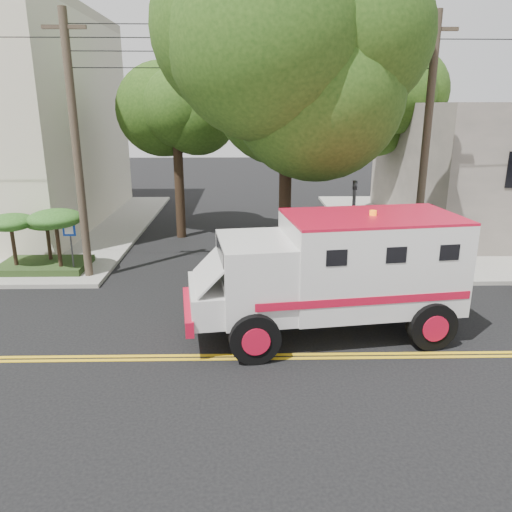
{
  "coord_description": "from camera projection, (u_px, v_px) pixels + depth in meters",
  "views": [
    {
      "loc": [
        0.09,
        -11.2,
        6.04
      ],
      "look_at": [
        0.39,
        3.45,
        1.6
      ],
      "focal_mm": 35.0,
      "sensor_mm": 36.0,
      "label": 1
    }
  ],
  "objects": [
    {
      "name": "ground",
      "position": [
        243.0,
        357.0,
        12.47
      ],
      "size": [
        100.0,
        100.0,
        0.0
      ],
      "primitive_type": "plane",
      "color": "black",
      "rests_on": "ground"
    },
    {
      "name": "sidewalk_ne",
      "position": [
        506.0,
        226.0,
        25.63
      ],
      "size": [
        17.0,
        17.0,
        0.15
      ],
      "primitive_type": "cube",
      "color": "gray",
      "rests_on": "ground"
    },
    {
      "name": "utility_pole_left",
      "position": [
        77.0,
        153.0,
        16.8
      ],
      "size": [
        0.28,
        0.28,
        9.0
      ],
      "primitive_type": "cylinder",
      "color": "#382D23",
      "rests_on": "ground"
    },
    {
      "name": "utility_pole_right",
      "position": [
        425.0,
        152.0,
        17.22
      ],
      "size": [
        0.28,
        0.28,
        9.0
      ],
      "primitive_type": "cylinder",
      "color": "#382D23",
      "rests_on": "ground"
    },
    {
      "name": "tree_main",
      "position": [
        301.0,
        68.0,
        16.36
      ],
      "size": [
        6.08,
        5.7,
        9.85
      ],
      "color": "black",
      "rests_on": "ground"
    },
    {
      "name": "tree_left",
      "position": [
        183.0,
        113.0,
        22.03
      ],
      "size": [
        4.48,
        4.2,
        7.7
      ],
      "color": "black",
      "rests_on": "ground"
    },
    {
      "name": "tree_right",
      "position": [
        413.0,
        104.0,
        25.97
      ],
      "size": [
        4.8,
        4.5,
        8.2
      ],
      "color": "black",
      "rests_on": "ground"
    },
    {
      "name": "traffic_signal",
      "position": [
        353.0,
        220.0,
        17.26
      ],
      "size": [
        0.15,
        0.18,
        3.6
      ],
      "color": "#3F3F42",
      "rests_on": "ground"
    },
    {
      "name": "accessibility_sign",
      "position": [
        71.0,
        241.0,
        17.86
      ],
      "size": [
        0.45,
        0.1,
        2.02
      ],
      "color": "#3F3F42",
      "rests_on": "ground"
    },
    {
      "name": "palm_planter",
      "position": [
        40.0,
        231.0,
        18.18
      ],
      "size": [
        3.52,
        2.63,
        2.36
      ],
      "color": "#1E3314",
      "rests_on": "sidewalk_nw"
    },
    {
      "name": "armored_truck",
      "position": [
        336.0,
        268.0,
        13.29
      ],
      "size": [
        7.52,
        3.73,
        3.29
      ],
      "rotation": [
        0.0,
        0.0,
        0.14
      ],
      "color": "silver",
      "rests_on": "ground"
    },
    {
      "name": "pedestrian_a",
      "position": [
        400.0,
        253.0,
        17.53
      ],
      "size": [
        0.78,
        0.76,
        1.82
      ],
      "primitive_type": "imported",
      "rotation": [
        0.0,
        0.0,
        3.87
      ],
      "color": "gray",
      "rests_on": "sidewalk_ne"
    },
    {
      "name": "pedestrian_b",
      "position": [
        429.0,
        226.0,
        21.38
      ],
      "size": [
        0.96,
        0.77,
        1.88
      ],
      "primitive_type": "imported",
      "rotation": [
        0.0,
        0.0,
        3.2
      ],
      "color": "gray",
      "rests_on": "sidewalk_ne"
    }
  ]
}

